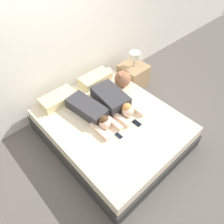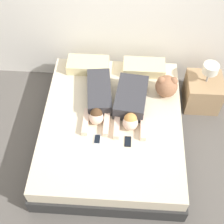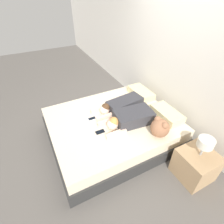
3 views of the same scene
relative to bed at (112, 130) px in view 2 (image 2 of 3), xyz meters
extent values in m
plane|color=#5B5651|center=(0.00, 0.00, -0.23)|extent=(12.00, 12.00, 0.00)
cube|color=white|center=(0.00, 1.24, 1.07)|extent=(12.00, 0.06, 2.60)
cube|color=#2D2D2D|center=(0.00, 0.00, -0.10)|extent=(1.84, 2.19, 0.26)
cube|color=beige|center=(0.00, 0.00, 0.13)|extent=(1.78, 2.13, 0.21)
cube|color=beige|center=(-0.40, 0.88, 0.31)|extent=(0.59, 0.30, 0.14)
cube|color=beige|center=(0.40, 0.88, 0.31)|extent=(0.59, 0.30, 0.14)
cube|color=#333338|center=(-0.19, 0.37, 0.32)|extent=(0.39, 0.72, 0.18)
sphere|color=beige|center=(-0.19, -0.05, 0.33)|extent=(0.18, 0.18, 0.18)
sphere|color=#4C331E|center=(-0.19, -0.03, 0.37)|extent=(0.15, 0.15, 0.15)
cube|color=beige|center=(-0.32, -0.08, 0.27)|extent=(0.07, 0.38, 0.07)
cube|color=beige|center=(-0.06, -0.08, 0.27)|extent=(0.07, 0.38, 0.07)
cube|color=#333338|center=(0.23, 0.29, 0.34)|extent=(0.45, 0.67, 0.21)
sphere|color=beige|center=(0.23, -0.11, 0.33)|extent=(0.19, 0.19, 0.19)
sphere|color=#D18C47|center=(0.23, -0.09, 0.37)|extent=(0.16, 0.16, 0.16)
cube|color=beige|center=(0.07, -0.13, 0.27)|extent=(0.07, 0.35, 0.07)
cube|color=beige|center=(0.39, -0.13, 0.27)|extent=(0.07, 0.35, 0.07)
cube|color=silver|center=(-0.16, -0.32, 0.24)|extent=(0.08, 0.15, 0.01)
cube|color=black|center=(-0.16, -0.32, 0.25)|extent=(0.07, 0.12, 0.00)
cube|color=black|center=(0.21, -0.33, 0.24)|extent=(0.08, 0.15, 0.01)
cube|color=black|center=(0.21, -0.33, 0.25)|extent=(0.07, 0.12, 0.00)
sphere|color=#996647|center=(0.69, 0.47, 0.38)|extent=(0.29, 0.29, 0.29)
sphere|color=#996647|center=(0.61, 0.47, 0.49)|extent=(0.10, 0.10, 0.10)
sphere|color=#996647|center=(0.77, 0.47, 0.49)|extent=(0.10, 0.10, 0.10)
cube|color=tan|center=(1.28, 0.74, 0.01)|extent=(0.50, 0.50, 0.47)
cylinder|color=#999999|center=(1.28, 0.74, 0.34)|extent=(0.03, 0.03, 0.18)
cylinder|color=silver|center=(1.28, 0.74, 0.49)|extent=(0.22, 0.22, 0.12)
camera|label=1|loc=(-1.53, -1.67, 2.78)|focal=35.00mm
camera|label=2|loc=(0.15, -2.32, 3.45)|focal=50.00mm
camera|label=3|loc=(2.11, -1.08, 2.21)|focal=28.00mm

